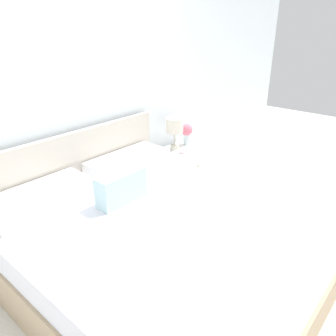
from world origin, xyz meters
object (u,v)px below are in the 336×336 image
(nightstand, at_px, (181,172))
(teacup, at_px, (185,151))
(flower_vase, at_px, (187,132))
(bed, at_px, (155,247))
(table_lamp, at_px, (175,127))

(nightstand, distance_m, teacup, 0.30)
(flower_vase, distance_m, teacup, 0.31)
(bed, relative_size, nightstand, 4.08)
(bed, relative_size, flower_vase, 8.59)
(bed, distance_m, nightstand, 1.46)
(bed, bearing_deg, nightstand, 31.16)
(bed, xyz_separation_m, teacup, (1.21, 0.68, 0.25))
(nightstand, height_order, teacup, teacup)
(nightstand, bearing_deg, teacup, -114.08)
(flower_vase, bearing_deg, bed, -149.87)
(teacup, bearing_deg, bed, -150.66)
(nightstand, height_order, table_lamp, table_lamp)
(flower_vase, relative_size, teacup, 1.92)
(table_lamp, relative_size, teacup, 2.78)
(bed, distance_m, flower_vase, 1.71)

